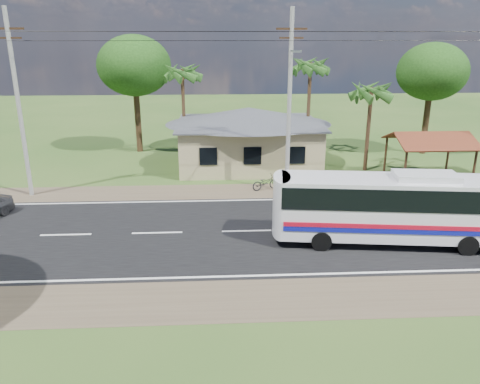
% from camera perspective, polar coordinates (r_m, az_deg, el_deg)
% --- Properties ---
extents(ground, '(120.00, 120.00, 0.00)m').
position_cam_1_polar(ground, '(23.73, 0.82, -4.81)').
color(ground, '#2A4A1A').
rests_on(ground, ground).
extents(road, '(120.00, 16.00, 0.03)m').
position_cam_1_polar(road, '(23.73, 0.82, -4.79)').
color(road, black).
rests_on(road, ground).
extents(house, '(12.40, 10.00, 5.00)m').
position_cam_1_polar(house, '(35.50, 1.03, 7.47)').
color(house, tan).
rests_on(house, ground).
extents(waiting_shed, '(5.20, 4.48, 3.35)m').
position_cam_1_polar(waiting_shed, '(34.22, 22.20, 5.85)').
color(waiting_shed, '#372514').
rests_on(waiting_shed, ground).
extents(concrete_barrier, '(7.00, 0.30, 0.90)m').
position_cam_1_polar(concrete_barrier, '(31.79, 22.21, 0.72)').
color(concrete_barrier, '#9E9E99').
rests_on(concrete_barrier, ground).
extents(utility_poles, '(32.80, 2.22, 11.00)m').
position_cam_1_polar(utility_poles, '(28.79, 5.39, 11.15)').
color(utility_poles, '#9E9E99').
rests_on(utility_poles, ground).
extents(palm_near, '(2.80, 2.80, 6.70)m').
position_cam_1_polar(palm_near, '(34.76, 15.73, 11.69)').
color(palm_near, '#47301E').
rests_on(palm_near, ground).
extents(palm_mid, '(2.80, 2.80, 8.20)m').
position_cam_1_polar(palm_mid, '(38.09, 8.58, 14.86)').
color(palm_mid, '#47301E').
rests_on(palm_mid, ground).
extents(palm_far, '(2.80, 2.80, 7.70)m').
position_cam_1_polar(palm_far, '(37.95, -7.06, 14.19)').
color(palm_far, '#47301E').
rests_on(palm_far, ground).
extents(tree_behind_house, '(6.00, 6.00, 9.61)m').
position_cam_1_polar(tree_behind_house, '(40.36, -12.76, 14.75)').
color(tree_behind_house, '#47301E').
rests_on(tree_behind_house, ground).
extents(tree_behind_shed, '(5.60, 5.60, 9.02)m').
position_cam_1_polar(tree_behind_shed, '(41.72, 22.37, 13.37)').
color(tree_behind_shed, '#47301E').
rests_on(tree_behind_shed, ground).
extents(coach_bus, '(11.41, 3.76, 3.48)m').
position_cam_1_polar(coach_bus, '(22.94, 19.13, -1.36)').
color(coach_bus, silver).
rests_on(coach_bus, ground).
extents(motorcycle, '(1.97, 1.35, 0.98)m').
position_cam_1_polar(motorcycle, '(30.03, 3.13, 1.19)').
color(motorcycle, black).
rests_on(motorcycle, ground).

